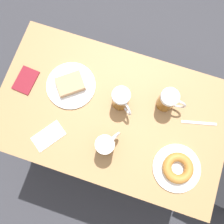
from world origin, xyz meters
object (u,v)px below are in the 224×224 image
napkin_folded (48,136)px  passport_near_edge (26,80)px  plate_with_donut (177,168)px  beer_mug_right (121,99)px  beer_mug_center (168,100)px  fork (199,123)px  plate_with_cake (71,85)px  beer_mug_left (106,145)px

napkin_folded → passport_near_edge: size_ratio=1.22×
napkin_folded → passport_near_edge: passport_near_edge is taller
plate_with_donut → beer_mug_right: size_ratio=1.63×
plate_with_donut → passport_near_edge: 0.81m
napkin_folded → beer_mug_center: bearing=124.0°
beer_mug_center → passport_near_edge: size_ratio=0.98×
napkin_folded → fork: same height
plate_with_cake → plate_with_donut: size_ratio=1.10×
plate_with_donut → beer_mug_right: 0.39m
plate_with_donut → fork: bearing=168.7°
passport_near_edge → plate_with_cake: bearing=101.2°
napkin_folded → fork: size_ratio=1.01×
fork → beer_mug_right: bearing=-86.4°
beer_mug_center → beer_mug_right: same height
plate_with_donut → fork: size_ratio=1.31×
beer_mug_center → napkin_folded: bearing=-56.0°
beer_mug_left → beer_mug_right: 0.21m
beer_mug_left → beer_mug_right: bearing=179.9°
beer_mug_center → passport_near_edge: (0.10, -0.66, -0.06)m
plate_with_cake → napkin_folded: plate_with_cake is taller
napkin_folded → fork: (-0.27, 0.63, -0.00)m
plate_with_cake → passport_near_edge: bearing=-78.8°
plate_with_cake → beer_mug_right: (0.01, 0.25, 0.05)m
plate_with_donut → beer_mug_left: 0.33m
plate_with_donut → fork: plate_with_donut is taller
plate_with_donut → beer_mug_center: beer_mug_center is taller
beer_mug_right → napkin_folded: 0.37m
plate_with_cake → fork: (-0.02, 0.62, -0.01)m
beer_mug_left → fork: bearing=122.5°
beer_mug_left → napkin_folded: beer_mug_left is taller
beer_mug_center → beer_mug_right: 0.21m
beer_mug_center → beer_mug_left: bearing=-36.0°
beer_mug_center → napkin_folded: 0.56m
beer_mug_left → passport_near_edge: (-0.18, -0.46, -0.06)m
fork → passport_near_edge: 0.84m
plate_with_donut → beer_mug_center: bearing=-154.6°
passport_near_edge → napkin_folded: bearing=43.0°
plate_with_cake → beer_mug_center: size_ratio=1.79×
napkin_folded → passport_near_edge: bearing=-137.0°
plate_with_cake → fork: bearing=91.5°
plate_with_cake → beer_mug_left: 0.34m
fork → napkin_folded: bearing=-66.7°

